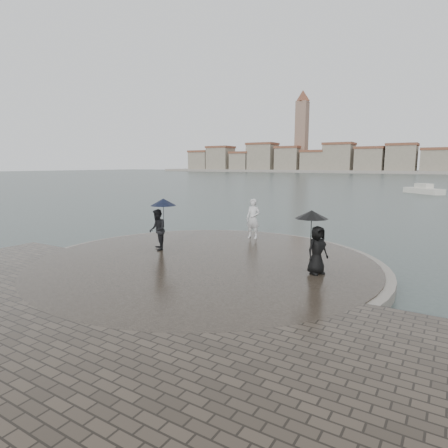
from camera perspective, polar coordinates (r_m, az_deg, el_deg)
The scene contains 7 objects.
ground at distance 10.96m, azimuth -13.56°, elevation -10.92°, with size 400.00×400.00×0.00m, color #2B3835.
kerb_ring at distance 13.47m, azimuth -2.92°, elevation -6.17°, with size 12.50×12.50×0.32m, color gray.
quay_tip at distance 13.47m, azimuth -2.92°, elevation -6.09°, with size 11.90×11.90×0.36m, color #2D261E.
statue at distance 17.04m, azimuth 4.45°, elevation 0.84°, with size 0.66×0.43×1.81m, color silver.
visitor_left at distance 14.82m, azimuth -9.88°, elevation 0.28°, with size 1.25×1.10×2.04m.
visitor_right at distance 11.79m, azimuth 13.74°, elevation -2.04°, with size 1.15×1.05×1.95m.
far_skyline at distance 168.46m, azimuth 27.38°, elevation 8.73°, with size 260.00×20.00×37.00m.
Camera 1 is at (7.40, -7.18, 3.70)m, focal length 30.00 mm.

